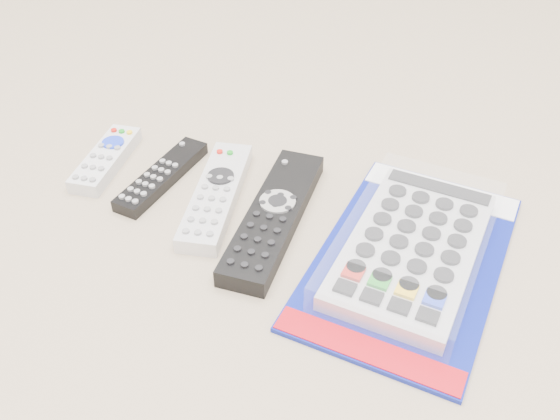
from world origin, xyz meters
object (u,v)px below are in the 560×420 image
(remote_small_grey, at_px, (106,159))
(remote_silver_dvd, at_px, (216,195))
(remote_large_black, at_px, (274,216))
(jumbo_remote_packaged, at_px, (413,247))
(remote_slim_black, at_px, (162,176))

(remote_small_grey, distance_m, remote_silver_dvd, 0.19)
(remote_large_black, height_order, jumbo_remote_packaged, jumbo_remote_packaged)
(remote_silver_dvd, height_order, jumbo_remote_packaged, jumbo_remote_packaged)
(remote_small_grey, relative_size, jumbo_remote_packaged, 0.41)
(remote_silver_dvd, distance_m, jumbo_remote_packaged, 0.27)
(remote_small_grey, bearing_deg, remote_large_black, -14.39)
(remote_silver_dvd, bearing_deg, remote_slim_black, 160.13)
(remote_slim_black, height_order, jumbo_remote_packaged, jumbo_remote_packaged)
(remote_slim_black, bearing_deg, remote_silver_dvd, -1.91)
(remote_slim_black, distance_m, jumbo_remote_packaged, 0.36)
(remote_silver_dvd, bearing_deg, remote_small_grey, 162.74)
(remote_small_grey, height_order, remote_large_black, remote_large_black)
(remote_slim_black, relative_size, remote_silver_dvd, 0.81)
(remote_silver_dvd, bearing_deg, remote_large_black, -20.71)
(remote_small_grey, relative_size, remote_silver_dvd, 0.69)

